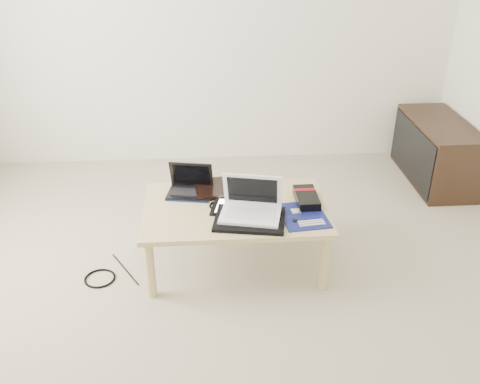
{
  "coord_description": "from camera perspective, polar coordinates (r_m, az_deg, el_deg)",
  "views": [
    {
      "loc": [
        -0.07,
        -2.37,
        2.01
      ],
      "look_at": [
        0.12,
        0.4,
        0.5
      ],
      "focal_mm": 40.0,
      "sensor_mm": 36.0,
      "label": 1
    }
  ],
  "objects": [
    {
      "name": "media_cabinet",
      "position": [
        4.59,
        20.14,
        4.1
      ],
      "size": [
        0.41,
        0.9,
        0.5
      ],
      "color": "#322114",
      "rests_on": "ground"
    },
    {
      "name": "gpu_box",
      "position": [
        3.28,
        7.1,
        -0.63
      ],
      "size": [
        0.13,
        0.26,
        0.06
      ],
      "color": "black",
      "rests_on": "coffee_table"
    },
    {
      "name": "white_laptop",
      "position": [
        3.08,
        1.18,
        -1.51
      ],
      "size": [
        0.38,
        0.31,
        0.24
      ],
      "color": "white",
      "rests_on": "neoprene_sleeve"
    },
    {
      "name": "ground",
      "position": [
        3.11,
        -1.76,
        -11.82
      ],
      "size": [
        4.0,
        4.0,
        0.0
      ],
      "primitive_type": "plane",
      "color": "#C3B49E",
      "rests_on": "ground"
    },
    {
      "name": "coffee_table",
      "position": [
        3.23,
        -0.53,
        -2.37
      ],
      "size": [
        1.1,
        0.7,
        0.4
      ],
      "color": "tan",
      "rests_on": "ground"
    },
    {
      "name": "tablet",
      "position": [
        3.19,
        -0.54,
        -1.7
      ],
      "size": [
        0.31,
        0.26,
        0.01
      ],
      "color": "black",
      "rests_on": "coffee_table"
    },
    {
      "name": "floor_cable_coil",
      "position": [
        3.39,
        -14.72,
        -8.9
      ],
      "size": [
        0.21,
        0.21,
        0.01
      ],
      "primitive_type": "torus",
      "rotation": [
        0.0,
        0.0,
        0.1
      ],
      "color": "black",
      "rests_on": "ground"
    },
    {
      "name": "neoprene_sleeve",
      "position": [
        3.07,
        1.05,
        -2.94
      ],
      "size": [
        0.44,
        0.36,
        0.02
      ],
      "primitive_type": "cube",
      "rotation": [
        0.0,
        0.0,
        -0.17
      ],
      "color": "black",
      "rests_on": "coffee_table"
    },
    {
      "name": "netbook",
      "position": [
        3.36,
        -5.33,
        0.53
      ],
      "size": [
        0.3,
        0.24,
        0.2
      ],
      "color": "black",
      "rests_on": "coffee_table"
    },
    {
      "name": "floor_cable_trail",
      "position": [
        3.43,
        -12.15,
        -8.05
      ],
      "size": [
        0.2,
        0.33,
        0.01
      ],
      "primitive_type": "cylinder",
      "rotation": [
        1.57,
        0.0,
        0.54
      ],
      "color": "black",
      "rests_on": "ground"
    },
    {
      "name": "book",
      "position": [
        3.39,
        -2.18,
        0.43
      ],
      "size": [
        0.34,
        0.29,
        0.03
      ],
      "color": "black",
      "rests_on": "coffee_table"
    },
    {
      "name": "remote",
      "position": [
        3.28,
        2.41,
        -0.76
      ],
      "size": [
        0.05,
        0.22,
        0.02
      ],
      "color": "silver",
      "rests_on": "coffee_table"
    },
    {
      "name": "cable_coil",
      "position": [
        3.22,
        -2.37,
        -1.46
      ],
      "size": [
        0.12,
        0.12,
        0.01
      ],
      "primitive_type": "torus",
      "rotation": [
        0.0,
        0.0,
        0.15
      ],
      "color": "black",
      "rests_on": "coffee_table"
    },
    {
      "name": "motherboard",
      "position": [
        3.14,
        6.78,
        -2.5
      ],
      "size": [
        0.29,
        0.35,
        0.01
      ],
      "color": "#0C1250",
      "rests_on": "coffee_table"
    }
  ]
}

